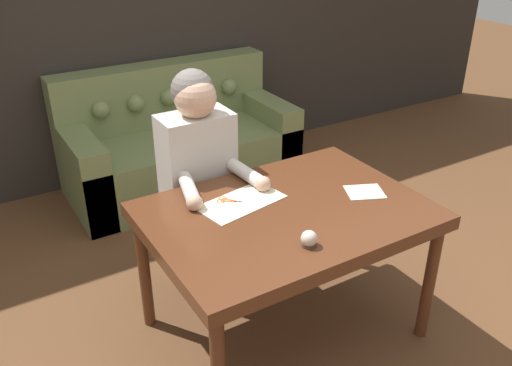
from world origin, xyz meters
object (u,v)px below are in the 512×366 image
dining_table (287,222)px  scissors (232,201)px  person (199,181)px  pin_cushion (309,239)px  couch (178,146)px

dining_table → scissors: 0.28m
person → pin_cushion: size_ratio=17.83×
dining_table → scissors: size_ratio=6.67×
couch → scissors: bearing=-104.3°
person → scissors: size_ratio=6.54×
couch → person: person is taller
dining_table → pin_cushion: 0.33m
scissors → pin_cushion: size_ratio=2.72×
couch → person: 1.33m
couch → dining_table: bearing=-97.1°
person → pin_cushion: (0.08, -0.90, 0.10)m
couch → pin_cushion: 2.19m
pin_cushion → couch: bearing=81.4°
person → pin_cushion: person is taller
scissors → dining_table: bearing=-46.8°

